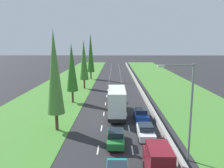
{
  "coord_description": "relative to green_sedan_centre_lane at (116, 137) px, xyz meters",
  "views": [
    {
      "loc": [
        -0.02,
        -0.47,
        10.65
      ],
      "look_at": [
        -0.78,
        53.54,
        1.01
      ],
      "focal_mm": 36.33,
      "sensor_mm": 36.0,
      "label": 1
    }
  ],
  "objects": [
    {
      "name": "ground_plane",
      "position": [
        -0.04,
        37.7,
        -0.81
      ],
      "size": [
        300.0,
        300.0,
        0.0
      ],
      "primitive_type": "plane",
      "color": "#28282B",
      "rests_on": "ground"
    },
    {
      "name": "grass_verge_left",
      "position": [
        -12.69,
        37.7,
        -0.79
      ],
      "size": [
        14.0,
        140.0,
        0.04
      ],
      "primitive_type": "cube",
      "color": "#478433",
      "rests_on": "ground"
    },
    {
      "name": "grass_verge_right",
      "position": [
        14.31,
        37.7,
        -0.79
      ],
      "size": [
        14.0,
        140.0,
        0.04
      ],
      "primitive_type": "cube",
      "color": "#478433",
      "rests_on": "ground"
    },
    {
      "name": "median_barrier",
      "position": [
        5.66,
        37.7,
        -0.39
      ],
      "size": [
        0.44,
        120.0,
        0.85
      ],
      "primitive_type": "cube",
      "color": "#9E9B93",
      "rests_on": "ground"
    },
    {
      "name": "lane_markings",
      "position": [
        -0.04,
        37.7,
        -0.81
      ],
      "size": [
        3.64,
        116.0,
        0.01
      ],
      "color": "white",
      "rests_on": "ground"
    },
    {
      "name": "green_sedan_centre_lane",
      "position": [
        0.0,
        0.0,
        0.0
      ],
      "size": [
        1.82,
        4.5,
        1.64
      ],
      "color": "#237A33",
      "rests_on": "ground"
    },
    {
      "name": "white_box_truck_centre_lane",
      "position": [
        0.19,
        10.17,
        1.37
      ],
      "size": [
        2.46,
        9.4,
        4.18
      ],
      "color": "black",
      "rests_on": "ground"
    },
    {
      "name": "maroon_hatchback_centre_lane",
      "position": [
        -0.12,
        18.29,
        0.02
      ],
      "size": [
        1.74,
        3.9,
        1.72
      ],
      "color": "maroon",
      "rests_on": "ground"
    },
    {
      "name": "maroon_van_right_lane",
      "position": [
        3.37,
        -6.26,
        0.59
      ],
      "size": [
        1.96,
        4.9,
        2.82
      ],
      "color": "maroon",
      "rests_on": "ground"
    },
    {
      "name": "white_sedan_right_lane",
      "position": [
        3.42,
        1.8,
        0.0
      ],
      "size": [
        1.82,
        4.5,
        1.64
      ],
      "color": "white",
      "rests_on": "ground"
    },
    {
      "name": "blue_sedan_right_lane",
      "position": [
        3.59,
        8.07,
        0.0
      ],
      "size": [
        1.82,
        4.5,
        1.64
      ],
      "color": "#1E47B7",
      "rests_on": "ground"
    },
    {
      "name": "poplar_tree_second",
      "position": [
        -7.31,
        4.02,
        6.42
      ],
      "size": [
        2.11,
        2.11,
        12.35
      ],
      "color": "#4C3823",
      "rests_on": "ground"
    },
    {
      "name": "poplar_tree_third",
      "position": [
        -7.82,
        17.45,
        5.64
      ],
      "size": [
        2.07,
        2.07,
        10.8
      ],
      "color": "#4C3823",
      "rests_on": "ground"
    },
    {
      "name": "poplar_tree_fourth",
      "position": [
        -7.45,
        30.67,
        6.03
      ],
      "size": [
        2.09,
        2.09,
        11.58
      ],
      "color": "#4C3823",
      "rests_on": "ground"
    },
    {
      "name": "poplar_tree_fifth",
      "position": [
        -7.42,
        45.37,
        7.18
      ],
      "size": [
        2.15,
        2.15,
        13.88
      ],
      "color": "#4C3823",
      "rests_on": "ground"
    },
    {
      "name": "street_light_mast",
      "position": [
        6.34,
        -3.3,
        4.42
      ],
      "size": [
        3.2,
        0.28,
        9.0
      ],
      "color": "gray",
      "rests_on": "ground"
    }
  ]
}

